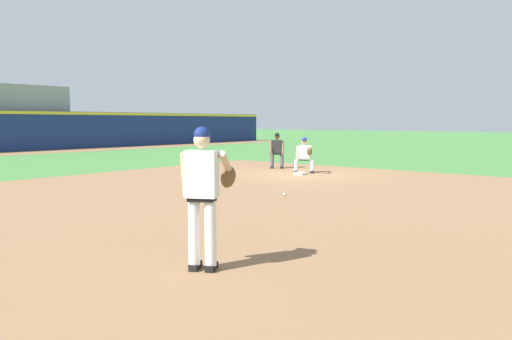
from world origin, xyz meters
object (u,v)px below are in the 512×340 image
first_baseman (305,154)px  umpire (277,149)px  pitcher (204,189)px  first_base_bag (301,174)px  baseball (284,194)px

first_baseman → umpire: bearing=66.1°
first_baseman → umpire: 2.10m
pitcher → first_baseman: pitcher is taller
first_base_bag → umpire: size_ratio=0.26×
first_baseman → first_base_bag: bearing=-159.7°
umpire → first_base_bag: bearing=-123.4°
baseball → umpire: size_ratio=0.05×
first_base_bag → umpire: 2.65m
baseball → pitcher: (-5.92, -3.04, 1.02)m
first_base_bag → first_baseman: (0.55, 0.20, 0.69)m
first_base_bag → pitcher: size_ratio=0.20×
baseball → umpire: bearing=38.5°
baseball → first_baseman: bearing=28.7°
first_base_bag → pitcher: bearing=-151.8°
baseball → first_baseman: 5.76m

